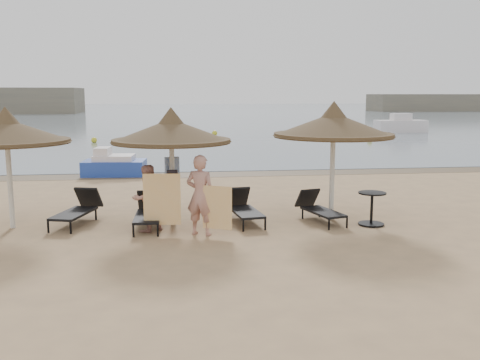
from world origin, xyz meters
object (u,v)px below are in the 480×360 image
object	(u,v)px
palapa_center	(171,132)
person_right	(200,189)
lounger_near_left	(148,212)
lounger_near_right	(243,207)
pedal_boat	(114,165)
lounger_far_right	(318,208)
palapa_left	(6,132)
side_table	(372,210)
person_left	(147,193)
palapa_right	(334,126)
lounger_far_left	(78,209)

from	to	relation	value
palapa_center	person_right	distance (m)	1.70
lounger_near_left	person_right	distance (m)	1.67
lounger_near_right	pedal_boat	world-z (taller)	pedal_boat
lounger_far_right	lounger_near_right	bearing A→B (deg)	159.16
palapa_left	side_table	world-z (taller)	palapa_left
side_table	person_left	distance (m)	5.35
palapa_right	side_table	size ratio (longest dim) A/B	3.72
lounger_far_left	lounger_near_right	xyz separation A→B (m)	(4.01, -0.32, -0.01)
side_table	palapa_left	bearing A→B (deg)	174.74
lounger_near_left	person_left	distance (m)	0.70
side_table	person_left	xyz separation A→B (m)	(-5.32, 0.08, 0.52)
lounger_far_left	pedal_boat	bearing A→B (deg)	105.97
lounger_far_left	lounger_far_right	bearing A→B (deg)	11.40
lounger_near_right	lounger_far_right	bearing A→B (deg)	-13.14
pedal_boat	side_table	bearing A→B (deg)	-46.97
palapa_right	pedal_boat	world-z (taller)	palapa_right
palapa_center	lounger_far_left	distance (m)	2.99
pedal_boat	lounger_near_right	bearing A→B (deg)	-59.13
person_left	palapa_center	bearing A→B (deg)	-176.12
person_right	lounger_far_right	bearing A→B (deg)	-137.35
palapa_left	lounger_far_right	bearing A→B (deg)	-1.65
palapa_left	person_left	distance (m)	3.52
palapa_center	lounger_far_right	size ratio (longest dim) A/B	1.65
palapa_left	side_table	bearing A→B (deg)	-5.26
palapa_right	lounger_near_left	world-z (taller)	palapa_right
palapa_center	side_table	bearing A→B (deg)	-7.81
person_left	person_right	xyz separation A→B (m)	(1.20, -0.48, 0.16)
palapa_left	person_left	bearing A→B (deg)	-12.42
palapa_right	lounger_near_left	bearing A→B (deg)	-177.77
side_table	lounger_far_left	bearing A→B (deg)	171.45
lounger_far_left	pedal_boat	world-z (taller)	pedal_boat
palapa_left	palapa_right	bearing A→B (deg)	-0.49
lounger_near_right	side_table	size ratio (longest dim) A/B	2.28
palapa_left	person_right	size ratio (longest dim) A/B	1.36
lounger_far_left	lounger_far_right	size ratio (longest dim) A/B	1.10
lounger_far_left	pedal_boat	xyz separation A→B (m)	(0.02, 7.81, 0.04)
palapa_center	palapa_right	bearing A→B (deg)	0.95
lounger_far_right	person_left	size ratio (longest dim) A/B	0.97
lounger_far_left	lounger_far_right	world-z (taller)	lounger_far_left
lounger_far_right	side_table	size ratio (longest dim) A/B	2.16
palapa_center	lounger_near_right	distance (m)	2.56
lounger_far_right	side_table	world-z (taller)	side_table
palapa_left	lounger_near_left	world-z (taller)	palapa_left
lounger_far_left	person_right	size ratio (longest dim) A/B	0.90
lounger_far_left	lounger_near_right	size ratio (longest dim) A/B	1.04
palapa_left	palapa_center	distance (m)	3.75
lounger_far_right	pedal_boat	bearing A→B (deg)	109.48
lounger_near_left	lounger_far_right	world-z (taller)	lounger_near_left
palapa_center	side_table	xyz separation A→B (m)	(4.74, -0.65, -1.87)
lounger_near_left	person_left	world-z (taller)	person_left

